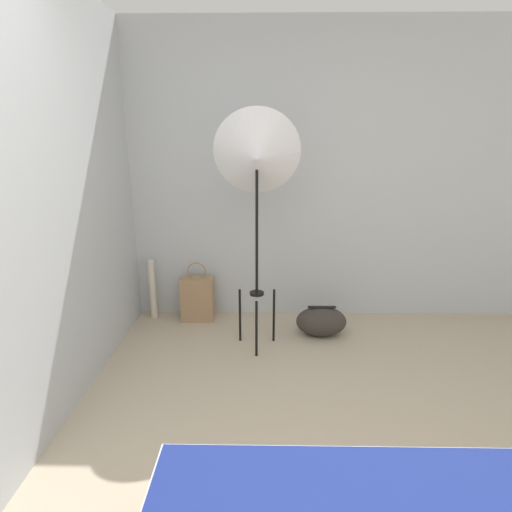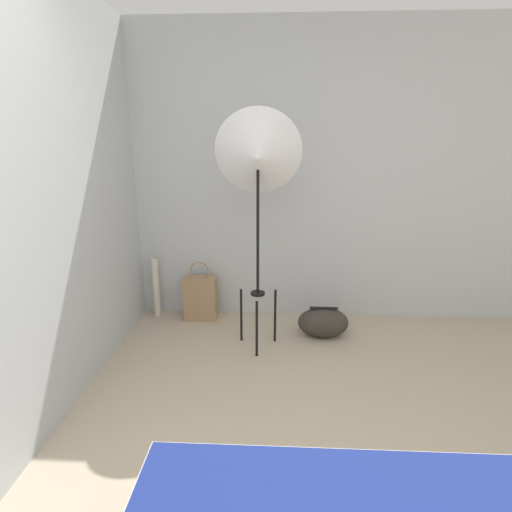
{
  "view_description": "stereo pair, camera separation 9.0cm",
  "coord_description": "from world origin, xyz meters",
  "px_view_note": "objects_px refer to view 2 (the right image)",
  "views": [
    {
      "loc": [
        -0.18,
        -1.16,
        1.64
      ],
      "look_at": [
        -0.22,
        1.55,
        0.84
      ],
      "focal_mm": 28.0,
      "sensor_mm": 36.0,
      "label": 1
    },
    {
      "loc": [
        -0.09,
        -1.16,
        1.64
      ],
      "look_at": [
        -0.22,
        1.55,
        0.84
      ],
      "focal_mm": 28.0,
      "sensor_mm": 36.0,
      "label": 2
    }
  ],
  "objects_px": {
    "paper_roll": "(156,288)",
    "tote_bag": "(200,298)",
    "photo_umbrella": "(258,158)",
    "duffel_bag": "(323,322)"
  },
  "relations": [
    {
      "from": "paper_roll",
      "to": "tote_bag",
      "type": "bearing_deg",
      "value": -4.83
    },
    {
      "from": "photo_umbrella",
      "to": "duffel_bag",
      "type": "relative_size",
      "value": 4.32
    },
    {
      "from": "photo_umbrella",
      "to": "tote_bag",
      "type": "relative_size",
      "value": 3.31
    },
    {
      "from": "photo_umbrella",
      "to": "tote_bag",
      "type": "xyz_separation_m",
      "value": [
        -0.56,
        0.49,
        -1.3
      ]
    },
    {
      "from": "photo_umbrella",
      "to": "tote_bag",
      "type": "height_order",
      "value": "photo_umbrella"
    },
    {
      "from": "photo_umbrella",
      "to": "paper_roll",
      "type": "distance_m",
      "value": 1.65
    },
    {
      "from": "photo_umbrella",
      "to": "paper_roll",
      "type": "xyz_separation_m",
      "value": [
        -0.98,
        0.53,
        -1.22
      ]
    },
    {
      "from": "duffel_bag",
      "to": "paper_roll",
      "type": "relative_size",
      "value": 0.75
    },
    {
      "from": "paper_roll",
      "to": "photo_umbrella",
      "type": "bearing_deg",
      "value": -28.22
    },
    {
      "from": "tote_bag",
      "to": "duffel_bag",
      "type": "distance_m",
      "value": 1.15
    }
  ]
}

